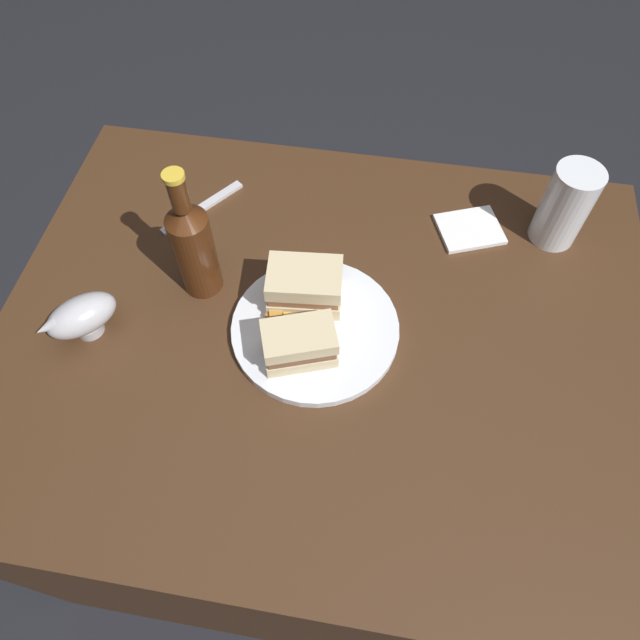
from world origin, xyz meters
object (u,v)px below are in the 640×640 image
(sandwich_half_left, at_px, (305,286))
(napkin, at_px, (470,229))
(gravy_boat, at_px, (81,316))
(plate, at_px, (315,329))
(pint_glass, at_px, (563,210))
(sandwich_half_right, at_px, (299,344))
(cider_bottle, at_px, (193,246))
(fork, at_px, (202,208))

(sandwich_half_left, bearing_deg, napkin, -142.04)
(gravy_boat, relative_size, napkin, 1.13)
(plate, height_order, pint_glass, pint_glass)
(sandwich_half_right, xyz_separation_m, gravy_boat, (0.34, 0.00, -0.00))
(sandwich_half_right, distance_m, gravy_boat, 0.34)
(sandwich_half_right, xyz_separation_m, cider_bottle, (0.19, -0.12, 0.05))
(gravy_boat, bearing_deg, sandwich_half_right, -179.23)
(plate, distance_m, gravy_boat, 0.37)
(plate, distance_m, cider_bottle, 0.23)
(cider_bottle, height_order, napkin, cider_bottle)
(napkin, relative_size, fork, 0.61)
(gravy_boat, bearing_deg, sandwich_half_left, -162.10)
(plate, relative_size, fork, 1.49)
(sandwich_half_left, distance_m, pint_glass, 0.46)
(napkin, bearing_deg, fork, 3.24)
(gravy_boat, relative_size, fork, 0.69)
(plate, xyz_separation_m, sandwich_half_left, (0.02, -0.05, 0.04))
(pint_glass, bearing_deg, sandwich_half_left, 28.21)
(gravy_boat, bearing_deg, napkin, -152.30)
(sandwich_half_left, relative_size, fork, 0.69)
(fork, bearing_deg, sandwich_half_left, 88.74)
(sandwich_half_right, bearing_deg, fork, -49.95)
(sandwich_half_left, distance_m, fork, 0.29)
(plate, distance_m, sandwich_half_left, 0.07)
(sandwich_half_right, relative_size, fork, 0.69)
(plate, xyz_separation_m, pint_glass, (-0.38, -0.27, 0.06))
(sandwich_half_right, xyz_separation_m, fork, (0.24, -0.28, -0.04))
(cider_bottle, bearing_deg, napkin, -156.40)
(plate, distance_m, napkin, 0.35)
(sandwich_half_left, bearing_deg, gravy_boat, 17.90)
(plate, relative_size, cider_bottle, 1.08)
(sandwich_half_right, distance_m, fork, 0.37)
(pint_glass, bearing_deg, plate, 35.01)
(pint_glass, height_order, gravy_boat, pint_glass)
(cider_bottle, relative_size, fork, 1.38)
(sandwich_half_right, xyz_separation_m, napkin, (-0.25, -0.31, -0.04))
(pint_glass, distance_m, fork, 0.64)
(sandwich_half_left, bearing_deg, cider_bottle, -4.22)
(cider_bottle, relative_size, napkin, 2.26)
(gravy_boat, xyz_separation_m, cider_bottle, (-0.16, -0.12, 0.06))
(sandwich_half_right, distance_m, napkin, 0.40)
(sandwich_half_right, height_order, napkin, sandwich_half_right)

